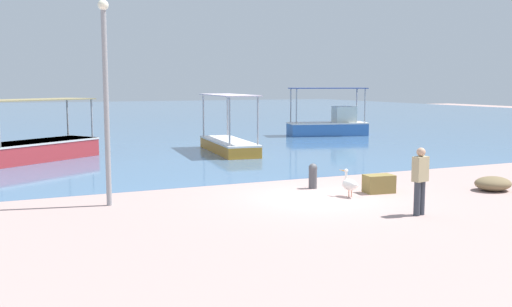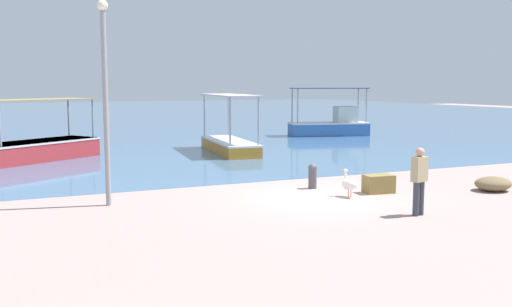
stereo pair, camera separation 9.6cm
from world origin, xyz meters
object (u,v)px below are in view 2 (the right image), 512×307
Objects in this scene: fishing_boat_near_left at (331,124)px; pelican at (349,184)px; fishing_boat_center at (229,142)px; fisherman_standing at (419,179)px; fishing_boat_outer at (39,147)px; lamp_post at (105,91)px; mooring_bollard at (313,175)px; cargo_crate at (379,184)px; net_pile at (493,184)px.

pelican is at bearing -119.68° from fishing_boat_near_left.
fishing_boat_center is 3.38× the size of fisherman_standing.
fishing_boat_outer is 0.93× the size of fishing_boat_center.
lamp_post is 3.19× the size of fisherman_standing.
lamp_post is at bearing 147.93° from fisherman_standing.
mooring_bollard is at bearing 98.00° from fisherman_standing.
fisherman_standing is (0.30, -2.66, 0.53)m from pelican.
lamp_post reaches higher than cargo_crate.
mooring_bollard is 0.46× the size of fisherman_standing.
fisherman_standing is at bearing -82.00° from mooring_bollard.
fisherman_standing is at bearing -83.49° from pelican.
cargo_crate reaches higher than net_pile.
pelican reaches higher than cargo_crate.
fishing_boat_center is at bearing 92.12° from cargo_crate.
cargo_crate is at bearing -44.34° from mooring_bollard.
cargo_crate is (-3.39, 1.14, 0.05)m from net_pile.
cargo_crate is (7.69, -1.44, -2.78)m from lamp_post.
lamp_post is 4.67× the size of net_pile.
cargo_crate is (8.90, -11.98, -0.30)m from fishing_boat_outer.
fishing_boat_near_left is at bearing 63.07° from cargo_crate.
fishing_boat_outer reaches higher than mooring_bollard.
net_pile is 3.57m from cargo_crate.
fishing_boat_center is (-9.10, -5.74, -0.21)m from fishing_boat_near_left.
fishing_boat_outer is 14.92m from cargo_crate.
fishing_boat_center is 13.06m from net_pile.
fishing_boat_outer is at bearing -163.79° from fishing_boat_near_left.
fisherman_standing reaches higher than pelican.
fishing_boat_near_left is 19.88m from pelican.
lamp_post is at bearing -136.31° from fishing_boat_near_left.
fisherman_standing is (6.84, -4.28, -2.14)m from lamp_post.
mooring_bollard is at bearing -54.80° from fishing_boat_outer.
lamp_post is at bearing 169.37° from cargo_crate.
fishing_boat_center reaches higher than fisherman_standing.
fishing_boat_near_left is 4.51× the size of net_pile.
fishing_boat_outer reaches higher than pelican.
fishing_boat_near_left is 22.77m from lamp_post.
net_pile is (4.55, -0.96, -0.16)m from pelican.
fisherman_standing reaches higher than cargo_crate.
mooring_bollard is at bearing 135.66° from cargo_crate.
net_pile is (4.84, -2.56, -0.20)m from mooring_bollard.
lamp_post reaches higher than fishing_boat_outer.
fishing_boat_center is at bearing 86.32° from pelican.
fishing_boat_center is 11.56m from pelican.
fisherman_standing is 1.96× the size of cargo_crate.
mooring_bollard is 5.48m from net_pile.
lamp_post is (1.21, -10.53, 2.48)m from fishing_boat_outer.
pelican reaches higher than mooring_bollard.
fishing_boat_near_left is 19.17m from cargo_crate.
lamp_post reaches higher than mooring_bollard.
fishing_boat_center is 6.63× the size of cargo_crate.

